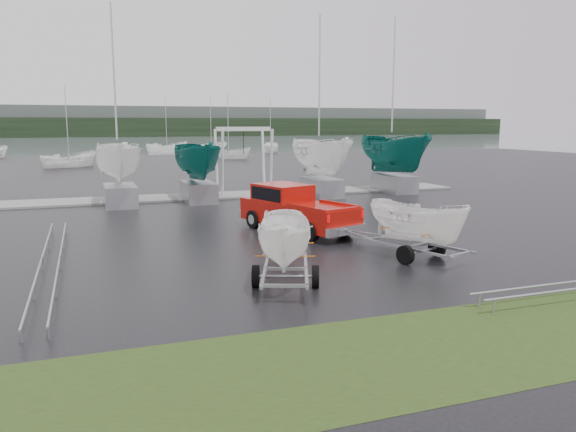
% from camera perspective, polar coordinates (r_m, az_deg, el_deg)
% --- Properties ---
extents(ground_plane, '(120.00, 120.00, 0.00)m').
position_cam_1_polar(ground_plane, '(21.73, 1.79, -2.12)').
color(ground_plane, black).
rests_on(ground_plane, ground).
extents(lake, '(300.00, 300.00, 0.00)m').
position_cam_1_polar(lake, '(120.12, -16.20, 6.98)').
color(lake, slate).
rests_on(lake, ground).
extents(grass_verge, '(40.00, 40.00, 0.00)m').
position_cam_1_polar(grass_verge, '(12.56, 21.00, -11.45)').
color(grass_verge, '#1E2F12').
rests_on(grass_verge, ground).
extents(dock, '(30.00, 3.00, 0.12)m').
position_cam_1_polar(dock, '(33.98, -6.31, 2.11)').
color(dock, gray).
rests_on(dock, ground).
extents(treeline, '(300.00, 8.00, 6.00)m').
position_cam_1_polar(treeline, '(189.95, -17.67, 8.58)').
color(treeline, black).
rests_on(treeline, ground).
extents(far_hill, '(300.00, 6.00, 10.00)m').
position_cam_1_polar(far_hill, '(197.94, -17.80, 9.17)').
color(far_hill, '#4C5651').
rests_on(far_hill, ground).
extents(pickup_truck, '(3.61, 5.90, 1.86)m').
position_cam_1_polar(pickup_truck, '(22.77, 0.51, 0.90)').
color(pickup_truck, '#9C0F08').
rests_on(pickup_truck, ground).
extents(trailer_hitched, '(2.29, 3.79, 4.28)m').
position_cam_1_polar(trailer_hitched, '(18.22, 13.17, 2.85)').
color(trailer_hitched, '#999CA1').
rests_on(trailer_hitched, ground).
extents(trailer_parked, '(2.38, 3.78, 4.31)m').
position_cam_1_polar(trailer_parked, '(14.86, -0.24, 1.72)').
color(trailer_parked, '#999CA1').
rests_on(trailer_parked, ground).
extents(boat_hoist, '(3.30, 2.18, 4.12)m').
position_cam_1_polar(boat_hoist, '(34.03, -4.53, 6.57)').
color(boat_hoist, silver).
rests_on(boat_hoist, ground).
extents(keelboat_0, '(2.29, 3.20, 10.45)m').
position_cam_1_polar(keelboat_0, '(30.84, -16.93, 7.68)').
color(keelboat_0, '#999CA1').
rests_on(keelboat_0, ground).
extents(keelboat_1, '(2.22, 3.20, 7.00)m').
position_cam_1_polar(keelboat_1, '(31.54, -9.23, 7.76)').
color(keelboat_1, '#999CA1').
rests_on(keelboat_1, ground).
extents(keelboat_2, '(2.43, 3.20, 10.60)m').
position_cam_1_polar(keelboat_2, '(33.52, 3.50, 8.57)').
color(keelboat_2, '#999CA1').
rests_on(keelboat_2, ground).
extents(keelboat_3, '(2.61, 3.20, 10.78)m').
position_cam_1_polar(keelboat_3, '(36.12, 10.92, 8.95)').
color(keelboat_3, '#999CA1').
rests_on(keelboat_3, ground).
extents(mast_rack_0, '(0.56, 6.50, 0.06)m').
position_cam_1_polar(mast_rack_0, '(21.19, -22.56, -2.17)').
color(mast_rack_0, '#999CA1').
rests_on(mast_rack_0, ground).
extents(mast_rack_1, '(0.56, 6.50, 0.06)m').
position_cam_1_polar(mast_rack_1, '(15.36, -23.53, -6.46)').
color(mast_rack_1, '#999CA1').
rests_on(mast_rack_1, ground).
extents(moored_boat_1, '(3.26, 3.24, 11.08)m').
position_cam_1_polar(moored_boat_1, '(60.37, -21.30, 4.66)').
color(moored_boat_1, white).
rests_on(moored_boat_1, ground).
extents(moored_boat_2, '(3.05, 3.03, 10.87)m').
position_cam_1_polar(moored_boat_2, '(69.89, -6.05, 5.82)').
color(moored_boat_2, white).
rests_on(moored_boat_2, ground).
extents(moored_boat_3, '(2.91, 2.94, 10.99)m').
position_cam_1_polar(moored_boat_3, '(84.93, -1.78, 6.49)').
color(moored_boat_3, white).
rests_on(moored_boat_3, ground).
extents(moored_boat_5, '(3.22, 3.20, 11.06)m').
position_cam_1_polar(moored_boat_5, '(86.19, -7.78, 6.45)').
color(moored_boat_5, white).
rests_on(moored_boat_5, ground).
extents(moored_boat_6, '(2.69, 2.63, 11.16)m').
position_cam_1_polar(moored_boat_6, '(86.69, -12.18, 6.35)').
color(moored_boat_6, white).
rests_on(moored_boat_6, ground).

